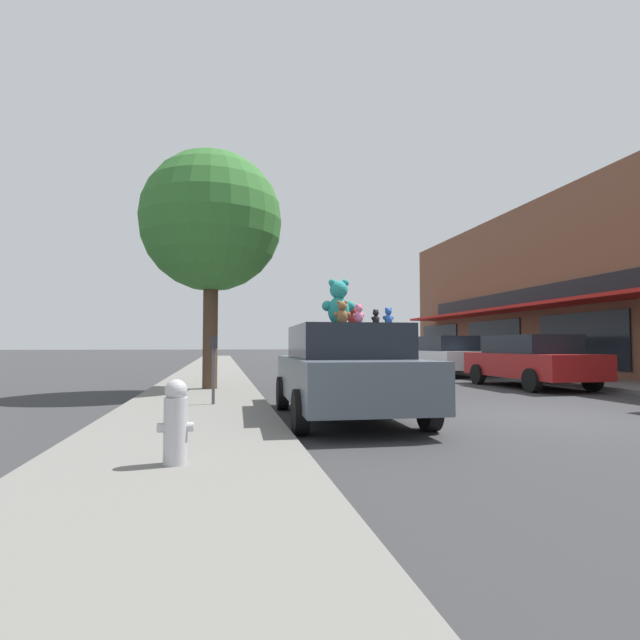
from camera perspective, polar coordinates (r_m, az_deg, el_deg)
ground_plane at (r=9.59m, az=24.11°, el=-10.01°), size 260.00×260.00×0.00m
sidewalk_near at (r=7.87m, az=-14.66°, el=-11.34°), size 2.70×90.00×0.12m
plush_art_car at (r=8.41m, az=2.92°, el=-5.71°), size 2.17×4.44×1.56m
teddy_bear_giant at (r=8.39m, az=2.15°, el=1.95°), size 0.57×0.36×0.78m
teddy_bear_pink at (r=7.54m, az=4.48°, el=0.70°), size 0.22×0.16×0.29m
teddy_bear_red at (r=8.75m, az=3.74°, el=0.38°), size 0.26×0.17×0.34m
teddy_bear_white at (r=9.49m, az=4.00°, el=-0.08°), size 0.17×0.19×0.27m
teddy_bear_blue at (r=8.35m, az=7.82°, el=0.39°), size 0.22×0.16×0.29m
teddy_bear_brown at (r=8.01m, az=2.56°, el=0.82°), size 0.29×0.19×0.39m
teddy_bear_black at (r=8.31m, az=6.40°, el=0.29°), size 0.19×0.16×0.26m
parked_car_far_center at (r=15.72m, az=22.86°, el=-4.22°), size 1.99×4.47×1.52m
parked_car_far_right at (r=20.68m, az=13.98°, el=-3.85°), size 1.97×4.33×1.58m
street_tree at (r=13.50m, az=-12.30°, el=10.89°), size 3.65×3.65×6.15m
fire_hydrant at (r=4.96m, az=-16.17°, el=-11.08°), size 0.33×0.22×0.79m
parking_meter at (r=9.65m, az=-12.06°, el=-4.60°), size 0.14×0.10×1.27m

